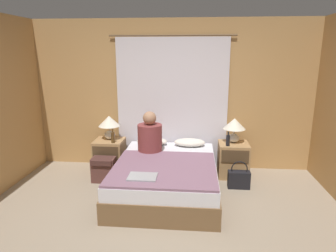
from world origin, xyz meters
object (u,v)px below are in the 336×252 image
Objects in this scene: laptop_on_bed at (143,177)px; handbag_on_floor at (239,179)px; lamp_left at (109,123)px; lamp_right at (234,126)px; person_left_in_bed at (150,136)px; beer_bottle_on_left_stand at (113,137)px; nightstand_left at (110,156)px; beer_bottle_on_right_stand at (228,140)px; pillow_right at (190,142)px; pillow_left at (152,141)px; backpack_on_floor at (104,168)px; bed at (166,177)px; nightstand_right at (233,159)px.

handbag_on_floor is at bearing 33.86° from laptop_on_bed.
handbag_on_floor is at bearing -14.04° from lamp_left.
person_left_in_bed is at bearing -165.18° from lamp_right.
beer_bottle_on_left_stand is (-0.62, 0.15, -0.08)m from person_left_in_bed.
person_left_in_bed is at bearing 93.55° from laptop_on_bed.
nightstand_left is 2.42× the size of beer_bottle_on_right_stand.
person_left_in_bed is 1.06m from laptop_on_bed.
pillow_right is (-0.71, 0.02, -0.30)m from lamp_right.
lamp_right is 0.29m from beer_bottle_on_right_stand.
nightstand_left is 1.56m from laptop_on_bed.
pillow_right is (0.62, 0.00, 0.00)m from pillow_left.
laptop_on_bed is at bearing -133.69° from beer_bottle_on_right_stand.
handbag_on_floor is (1.98, -0.33, -0.50)m from beer_bottle_on_left_stand.
nightstand_left is 1.31× the size of handbag_on_floor.
lamp_right is at bearing 1.79° from nightstand_left.
lamp_right is at bearing 13.02° from backpack_on_floor.
person_left_in_bed is at bearing 172.68° from handbag_on_floor.
bed is 4.78× the size of lamp_left.
person_left_in_bed reaches higher than handbag_on_floor.
laptop_on_bed is at bearing -49.68° from backpack_on_floor.
bed is 0.70m from person_left_in_bed.
lamp_left is 2.25m from handbag_on_floor.
pillow_left is 1.40m from laptop_on_bed.
handbag_on_floor is (2.08, -0.52, -0.68)m from lamp_left.
nightstand_right is 1.83m from laptop_on_bed.
handbag_on_floor is at bearing -12.37° from nightstand_left.
backpack_on_floor is (-0.69, -0.48, -0.31)m from pillow_left.
lamp_left is 1.95m from beer_bottle_on_right_stand.
person_left_in_bed is 1.83× the size of laptop_on_bed.
nightstand_right is 1.08× the size of pillow_right.
handbag_on_floor is (1.29, 0.86, -0.36)m from laptop_on_bed.
lamp_left is at bearing 154.63° from person_left_in_bed.
laptop_on_bed is (-0.23, -0.64, 0.27)m from bed.
lamp_left reaches higher than beer_bottle_on_right_stand.
pillow_right is at bearing 67.78° from bed.
lamp_left is 0.78× the size of pillow_right.
lamp_right is at bearing -0.68° from pillow_left.
beer_bottle_on_right_stand is (0.60, -0.21, 0.12)m from pillow_right.
backpack_on_floor is (-0.78, 0.92, -0.29)m from laptop_on_bed.
laptop_on_bed is (-1.14, -1.19, -0.14)m from beer_bottle_on_right_stand.
pillow_left is 0.65m from beer_bottle_on_left_stand.
pillow_left is at bearing 35.02° from backpack_on_floor.
person_left_in_bed reaches higher than lamp_right.
beer_bottle_on_left_stand is at bearing -174.27° from lamp_right.
lamp_right is at bearing -1.29° from pillow_right.
person_left_in_bed is 0.88m from backpack_on_floor.
beer_bottle_on_right_stand is 0.54× the size of handbag_on_floor.
laptop_on_bed is at bearing -86.45° from person_left_in_bed.
backpack_on_floor is (0.02, -0.40, -0.06)m from nightstand_left.
lamp_left is at bearing 90.00° from nightstand_left.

